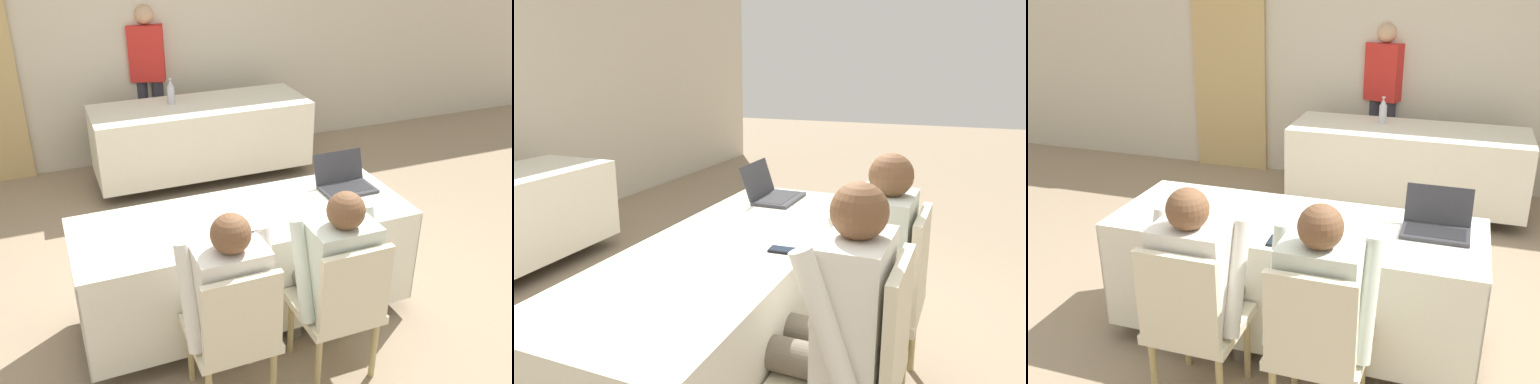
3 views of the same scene
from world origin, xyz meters
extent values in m
plane|color=gray|center=(0.00, 0.00, 0.00)|extent=(24.00, 24.00, 0.00)
cube|color=beige|center=(0.00, 2.90, 1.35)|extent=(12.00, 0.06, 2.70)
cube|color=tan|center=(-1.58, 2.84, 1.33)|extent=(0.80, 0.04, 2.65)
cube|color=silver|center=(0.00, 0.00, 0.74)|extent=(2.06, 0.74, 0.02)
cube|color=silver|center=(0.00, -0.37, 0.43)|extent=(2.06, 0.01, 0.62)
cube|color=silver|center=(0.00, 0.37, 0.43)|extent=(2.06, 0.01, 0.62)
cube|color=silver|center=(-1.02, 0.00, 0.43)|extent=(0.01, 0.74, 0.62)
cube|color=silver|center=(1.02, 0.00, 0.43)|extent=(0.01, 0.74, 0.62)
cylinder|color=#333333|center=(0.00, 0.00, 0.06)|extent=(0.06, 0.06, 0.12)
cube|color=silver|center=(0.38, 2.20, 0.74)|extent=(2.06, 0.74, 0.02)
cube|color=silver|center=(0.38, 1.83, 0.43)|extent=(2.06, 0.01, 0.62)
cube|color=silver|center=(0.38, 2.56, 0.43)|extent=(2.06, 0.01, 0.62)
cube|color=silver|center=(-0.64, 2.20, 0.43)|extent=(0.01, 0.74, 0.62)
cube|color=silver|center=(1.40, 2.20, 0.43)|extent=(0.01, 0.74, 0.62)
cylinder|color=#333333|center=(0.38, 2.20, 0.06)|extent=(0.06, 0.06, 0.12)
cube|color=#333338|center=(0.75, 0.06, 0.76)|extent=(0.35, 0.22, 0.02)
cube|color=black|center=(0.75, 0.06, 0.78)|extent=(0.31, 0.15, 0.00)
cube|color=#333338|center=(0.75, 0.20, 0.87)|extent=(0.35, 0.07, 0.20)
cube|color=black|center=(0.75, 0.20, 0.87)|extent=(0.32, 0.06, 0.17)
cube|color=black|center=(-0.02, -0.27, 0.76)|extent=(0.08, 0.13, 0.01)
cube|color=#192333|center=(-0.02, -0.27, 0.76)|extent=(0.07, 0.11, 0.00)
cube|color=white|center=(0.05, 0.15, 0.76)|extent=(0.21, 0.30, 0.00)
cylinder|color=#B7B7C1|center=(0.13, 2.30, 0.84)|extent=(0.07, 0.07, 0.17)
cone|color=#B7B7C1|center=(0.13, 2.30, 0.95)|extent=(0.06, 0.06, 0.07)
cylinder|color=silver|center=(0.13, 2.30, 0.99)|extent=(0.03, 0.03, 0.01)
cylinder|color=tan|center=(-0.13, -0.42, 0.20)|extent=(0.04, 0.04, 0.39)
cylinder|color=tan|center=(-0.48, -0.42, 0.20)|extent=(0.04, 0.04, 0.39)
cylinder|color=tan|center=(-0.48, -0.78, 0.20)|extent=(0.04, 0.04, 0.39)
cube|color=beige|center=(-0.31, -0.60, 0.42)|extent=(0.44, 0.44, 0.05)
cube|color=beige|center=(-0.31, -0.80, 0.67)|extent=(0.40, 0.04, 0.45)
cylinder|color=tan|center=(0.48, -0.42, 0.20)|extent=(0.04, 0.04, 0.39)
cylinder|color=tan|center=(0.13, -0.42, 0.20)|extent=(0.04, 0.04, 0.39)
cube|color=beige|center=(0.31, -0.60, 0.42)|extent=(0.44, 0.44, 0.05)
cube|color=beige|center=(0.31, -0.80, 0.67)|extent=(0.40, 0.04, 0.45)
cylinder|color=#665B4C|center=(-0.22, -0.47, 0.51)|extent=(0.13, 0.42, 0.13)
cylinder|color=#665B4C|center=(-0.40, -0.47, 0.51)|extent=(0.13, 0.42, 0.13)
cylinder|color=#665B4C|center=(-0.22, -0.29, 0.22)|extent=(0.10, 0.10, 0.44)
cylinder|color=#665B4C|center=(-0.40, -0.29, 0.22)|extent=(0.10, 0.10, 0.44)
cube|color=silver|center=(-0.31, -0.65, 0.70)|extent=(0.36, 0.22, 0.52)
cylinder|color=silver|center=(-0.10, -0.61, 0.71)|extent=(0.08, 0.26, 0.54)
cylinder|color=silver|center=(-0.52, -0.61, 0.71)|extent=(0.08, 0.26, 0.54)
sphere|color=brown|center=(-0.31, -0.65, 1.05)|extent=(0.20, 0.20, 0.20)
cylinder|color=#665B4C|center=(0.40, -0.47, 0.51)|extent=(0.13, 0.42, 0.13)
cylinder|color=#665B4C|center=(0.22, -0.47, 0.51)|extent=(0.13, 0.42, 0.13)
cylinder|color=#665B4C|center=(0.40, -0.29, 0.22)|extent=(0.10, 0.10, 0.44)
cylinder|color=#665B4C|center=(0.22, -0.29, 0.22)|extent=(0.10, 0.10, 0.44)
cube|color=silver|center=(0.31, -0.65, 0.70)|extent=(0.36, 0.22, 0.52)
cylinder|color=silver|center=(0.52, -0.61, 0.71)|extent=(0.08, 0.26, 0.54)
cylinder|color=silver|center=(0.10, -0.61, 0.71)|extent=(0.08, 0.26, 0.54)
sphere|color=brown|center=(0.31, -0.65, 1.05)|extent=(0.20, 0.20, 0.20)
cylinder|color=#33333D|center=(-0.03, 2.89, 0.42)|extent=(0.12, 0.12, 0.85)
cylinder|color=#33333D|center=(0.12, 2.84, 0.42)|extent=(0.12, 0.12, 0.85)
cube|color=red|center=(0.04, 2.87, 1.12)|extent=(0.39, 0.30, 0.55)
sphere|color=tan|center=(0.04, 2.87, 1.49)|extent=(0.19, 0.19, 0.19)
camera|label=1|loc=(-1.04, -2.83, 2.42)|focal=40.00mm
camera|label=2|loc=(-1.90, -1.00, 1.52)|focal=35.00mm
camera|label=3|loc=(0.82, -2.75, 2.06)|focal=40.00mm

